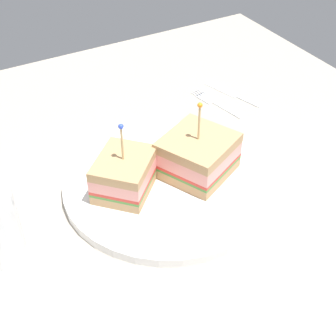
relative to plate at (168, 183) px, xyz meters
The scene contains 6 objects.
ground_plane 1.66cm from the plate, ahead, with size 91.38×91.38×2.00cm, color #9E9384.
plate is the anchor object (origin of this frame).
sandwich_half_front 6.99cm from the plate, 80.29° to the left, with size 10.74×10.77×10.67cm.
sandwich_half_back 5.67cm from the plate, 96.74° to the right, with size 11.89×12.12×11.36cm.
fork 23.87cm from the plate, 48.30° to the right, with size 11.69×3.31×0.35cm.
knife 27.71cm from the plate, 53.37° to the right, with size 11.91×4.31×0.35cm.
Camera 1 is at (-45.45, 25.76, 46.19)cm, focal length 52.84 mm.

